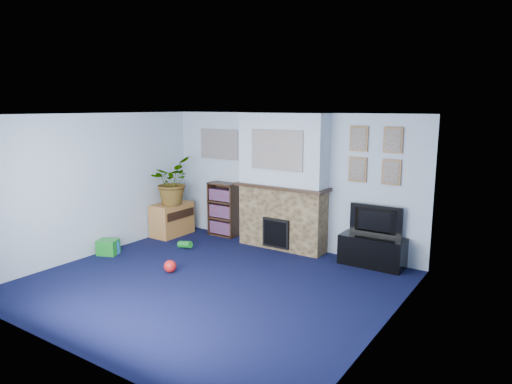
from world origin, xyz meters
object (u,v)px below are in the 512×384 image
Objects in this scene: tv_stand at (372,252)px; television at (374,221)px; bookshelf at (223,210)px; sideboard at (172,218)px.

television reaches higher than tv_stand.
bookshelf is at bearing -2.02° from television.
tv_stand is 0.97× the size of bookshelf.
bookshelf reaches higher than television.
sideboard is at bearing 6.07° from television.
television is at bearing 90.00° from tv_stand.
tv_stand is at bearing 89.05° from television.
television is (0.00, 0.02, 0.50)m from tv_stand.
bookshelf is (-3.05, 0.06, -0.22)m from television.
sideboard is (-0.87, -0.54, -0.15)m from bookshelf.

